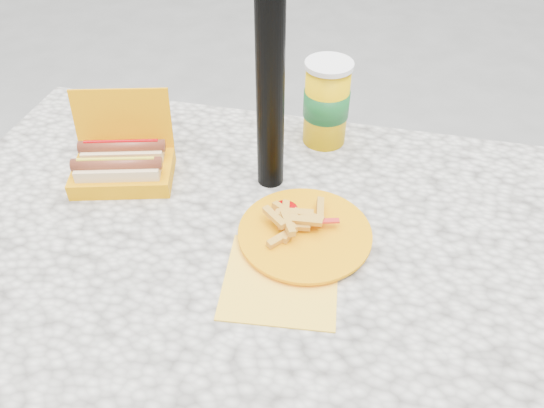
% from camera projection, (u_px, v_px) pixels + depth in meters
% --- Properties ---
extents(picnic_table, '(1.20, 0.80, 0.75)m').
position_uv_depth(picnic_table, '(251.00, 277.00, 0.99)').
color(picnic_table, beige).
rests_on(picnic_table, ground).
extents(umbrella_pole, '(0.05, 0.05, 2.20)m').
position_uv_depth(umbrella_pole, '(270.00, 1.00, 0.81)').
color(umbrella_pole, black).
rests_on(umbrella_pole, ground).
extents(hotdog_box, '(0.22, 0.19, 0.15)m').
position_uv_depth(hotdog_box, '(122.00, 164.00, 1.02)').
color(hotdog_box, orange).
rests_on(hotdog_box, picnic_table).
extents(fries_plate, '(0.23, 0.32, 0.05)m').
position_uv_depth(fries_plate, '(301.00, 235.00, 0.91)').
color(fries_plate, yellow).
rests_on(fries_plate, picnic_table).
extents(soda_cup, '(0.10, 0.10, 0.18)m').
position_uv_depth(soda_cup, '(326.00, 103.00, 1.08)').
color(soda_cup, '#F7B900').
rests_on(soda_cup, picnic_table).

